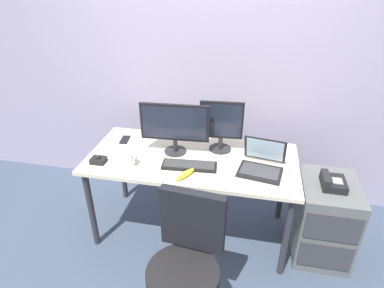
# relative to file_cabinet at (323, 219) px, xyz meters

# --- Properties ---
(ground_plane) EXTENTS (8.00, 8.00, 0.00)m
(ground_plane) POSITION_rel_file_cabinet_xyz_m (-1.07, 0.03, -0.33)
(ground_plane) COLOR #3B485B
(back_wall) EXTENTS (6.00, 0.10, 2.80)m
(back_wall) POSITION_rel_file_cabinet_xyz_m (-1.07, 0.76, 1.07)
(back_wall) COLOR #A196B1
(back_wall) RESTS_ON ground
(desk) EXTENTS (1.65, 0.77, 0.76)m
(desk) POSITION_rel_file_cabinet_xyz_m (-1.07, 0.03, 0.35)
(desk) COLOR beige
(desk) RESTS_ON ground
(file_cabinet) EXTENTS (0.42, 0.53, 0.66)m
(file_cabinet) POSITION_rel_file_cabinet_xyz_m (0.00, 0.00, 0.00)
(file_cabinet) COLOR #595D5B
(file_cabinet) RESTS_ON ground
(desk_phone) EXTENTS (0.17, 0.20, 0.09)m
(desk_phone) POSITION_rel_file_cabinet_xyz_m (-0.01, -0.02, 0.37)
(desk_phone) COLOR black
(desk_phone) RESTS_ON file_cabinet
(office_chair) EXTENTS (0.52, 0.52, 0.95)m
(office_chair) POSITION_rel_file_cabinet_xyz_m (-0.94, -0.80, 0.10)
(office_chair) COLOR black
(office_chair) RESTS_ON ground
(monitor_main) EXTENTS (0.54, 0.18, 0.41)m
(monitor_main) POSITION_rel_file_cabinet_xyz_m (-1.22, 0.08, 0.67)
(monitor_main) COLOR #262628
(monitor_main) RESTS_ON desk
(monitor_side) EXTENTS (0.34, 0.18, 0.42)m
(monitor_side) POSITION_rel_file_cabinet_xyz_m (-0.86, 0.20, 0.66)
(monitor_side) COLOR #262628
(monitor_side) RESTS_ON desk
(keyboard) EXTENTS (0.42, 0.17, 0.03)m
(keyboard) POSITION_rel_file_cabinet_xyz_m (-1.06, -0.11, 0.44)
(keyboard) COLOR black
(keyboard) RESTS_ON desk
(laptop) EXTENTS (0.35, 0.34, 0.23)m
(laptop) POSITION_rel_file_cabinet_xyz_m (-0.53, -0.04, 0.48)
(laptop) COLOR black
(laptop) RESTS_ON desk
(trackball_mouse) EXTENTS (0.11, 0.09, 0.07)m
(trackball_mouse) POSITION_rel_file_cabinet_xyz_m (-1.76, -0.19, 0.45)
(trackball_mouse) COLOR black
(trackball_mouse) RESTS_ON desk
(coffee_mug) EXTENTS (0.09, 0.08, 0.10)m
(coffee_mug) POSITION_rel_file_cabinet_xyz_m (-1.50, -0.17, 0.48)
(coffee_mug) COLOR silver
(coffee_mug) RESTS_ON desk
(cell_phone) EXTENTS (0.09, 0.15, 0.01)m
(cell_phone) POSITION_rel_file_cabinet_xyz_m (-1.70, 0.19, 0.43)
(cell_phone) COLOR black
(cell_phone) RESTS_ON desk
(banana) EXTENTS (0.13, 0.19, 0.04)m
(banana) POSITION_rel_file_cabinet_xyz_m (-1.06, -0.24, 0.45)
(banana) COLOR yellow
(banana) RESTS_ON desk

